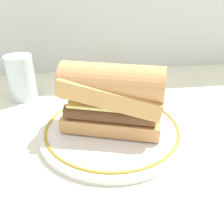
{
  "coord_description": "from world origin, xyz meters",
  "views": [
    {
      "loc": [
        -0.07,
        -0.35,
        0.27
      ],
      "look_at": [
        -0.02,
        0.04,
        0.04
      ],
      "focal_mm": 39.28,
      "sensor_mm": 36.0,
      "label": 1
    }
  ],
  "objects_px": {
    "sausage_sandwich": "(112,97)",
    "drinking_glass": "(22,80)",
    "plate": "(112,129)",
    "butter_knife": "(112,82)"
  },
  "relations": [
    {
      "from": "plate",
      "to": "drinking_glass",
      "type": "distance_m",
      "value": 0.26
    },
    {
      "from": "sausage_sandwich",
      "to": "drinking_glass",
      "type": "height_order",
      "value": "sausage_sandwich"
    },
    {
      "from": "sausage_sandwich",
      "to": "butter_knife",
      "type": "distance_m",
      "value": 0.25
    },
    {
      "from": "plate",
      "to": "butter_knife",
      "type": "height_order",
      "value": "plate"
    },
    {
      "from": "sausage_sandwich",
      "to": "plate",
      "type": "bearing_deg",
      "value": 164.62
    },
    {
      "from": "sausage_sandwich",
      "to": "butter_knife",
      "type": "bearing_deg",
      "value": 100.18
    },
    {
      "from": "butter_knife",
      "to": "sausage_sandwich",
      "type": "bearing_deg",
      "value": -98.12
    },
    {
      "from": "sausage_sandwich",
      "to": "drinking_glass",
      "type": "distance_m",
      "value": 0.26
    },
    {
      "from": "butter_knife",
      "to": "drinking_glass",
      "type": "bearing_deg",
      "value": -166.47
    },
    {
      "from": "drinking_glass",
      "to": "butter_knife",
      "type": "distance_m",
      "value": 0.23
    }
  ]
}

